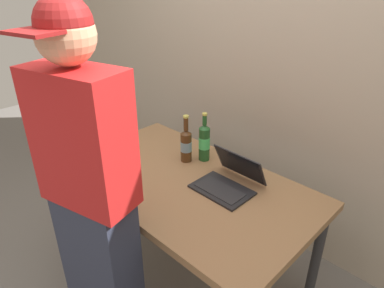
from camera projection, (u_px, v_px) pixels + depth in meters
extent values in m
plane|color=slate|center=(186.00, 273.00, 2.28)|extent=(8.00, 8.00, 0.00)
cube|color=olive|center=(185.00, 184.00, 1.96)|extent=(1.47, 0.84, 0.04)
cylinder|color=#2D2D30|center=(77.00, 211.00, 2.31)|extent=(0.05, 0.05, 0.68)
cylinder|color=#2D2D30|center=(159.00, 171.00, 2.78)|extent=(0.05, 0.05, 0.68)
cylinder|color=#2D2D30|center=(316.00, 259.00, 1.94)|extent=(0.05, 0.05, 0.68)
cube|color=black|center=(222.00, 190.00, 1.86)|extent=(0.32, 0.21, 0.01)
cube|color=#232326|center=(220.00, 190.00, 1.84)|extent=(0.26, 0.13, 0.00)
cube|color=black|center=(240.00, 165.00, 1.91)|extent=(0.31, 0.10, 0.18)
cube|color=black|center=(239.00, 165.00, 1.91)|extent=(0.29, 0.08, 0.16)
cylinder|color=#472B14|center=(186.00, 147.00, 2.11)|extent=(0.07, 0.07, 0.18)
cone|color=#472B14|center=(186.00, 132.00, 2.06)|extent=(0.07, 0.07, 0.02)
cylinder|color=#472B14|center=(186.00, 124.00, 2.04)|extent=(0.03, 0.03, 0.08)
cylinder|color=#BFB74C|center=(186.00, 117.00, 2.02)|extent=(0.03, 0.03, 0.01)
cylinder|color=#698B9A|center=(186.00, 146.00, 2.11)|extent=(0.07, 0.07, 0.06)
cylinder|color=#1E5123|center=(204.00, 144.00, 2.12)|extent=(0.07, 0.07, 0.21)
cone|color=#1E5123|center=(205.00, 127.00, 2.06)|extent=(0.07, 0.07, 0.02)
cylinder|color=#1E5123|center=(205.00, 120.00, 2.05)|extent=(0.03, 0.03, 0.06)
cylinder|color=#BFB74C|center=(205.00, 114.00, 2.03)|extent=(0.03, 0.03, 0.01)
cylinder|color=#42C763|center=(204.00, 143.00, 2.11)|extent=(0.07, 0.07, 0.07)
cube|color=#2D3347|center=(105.00, 277.00, 1.68)|extent=(0.37, 0.27, 0.93)
cube|color=red|center=(82.00, 139.00, 1.34)|extent=(0.43, 0.29, 0.56)
sphere|color=tan|center=(66.00, 35.00, 1.16)|extent=(0.21, 0.21, 0.21)
sphere|color=maroon|center=(64.00, 24.00, 1.14)|extent=(0.20, 0.20, 0.20)
cube|color=maroon|center=(33.00, 32.00, 1.05)|extent=(0.19, 0.15, 0.01)
cube|color=tan|center=(274.00, 55.00, 2.20)|extent=(6.00, 0.10, 2.60)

